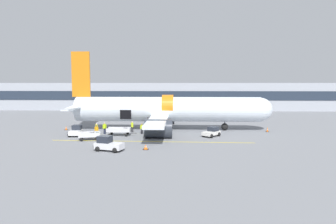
# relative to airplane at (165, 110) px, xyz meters

# --- Properties ---
(ground_plane) EXTENTS (500.00, 500.00, 0.00)m
(ground_plane) POSITION_rel_airplane_xyz_m (-0.68, -2.96, -3.14)
(ground_plane) COLOR slate
(apron_marking_line) EXTENTS (25.86, 0.95, 0.01)m
(apron_marking_line) POSITION_rel_airplane_xyz_m (-1.26, -9.61, -3.14)
(apron_marking_line) COLOR yellow
(apron_marking_line) RESTS_ON ground_plane
(terminal_strip) EXTENTS (105.97, 10.42, 7.42)m
(terminal_strip) POSITION_rel_airplane_xyz_m (-0.68, 37.63, 0.57)
(terminal_strip) COLOR #9EA3AD
(terminal_strip) RESTS_ON ground_plane
(airplane) EXTENTS (32.90, 26.12, 12.29)m
(airplane) POSITION_rel_airplane_xyz_m (0.00, 0.00, 0.00)
(airplane) COLOR silver
(airplane) RESTS_ON ground_plane
(baggage_tug_lead) EXTENTS (1.92, 2.58, 1.50)m
(baggage_tug_lead) POSITION_rel_airplane_xyz_m (-12.13, -5.95, -2.51)
(baggage_tug_lead) COLOR white
(baggage_tug_lead) RESTS_ON ground_plane
(baggage_tug_mid) EXTENTS (2.80, 3.01, 1.31)m
(baggage_tug_mid) POSITION_rel_airplane_xyz_m (6.78, -5.61, -2.57)
(baggage_tug_mid) COLOR silver
(baggage_tug_mid) RESTS_ON ground_plane
(baggage_tug_rear) EXTENTS (3.44, 2.41, 1.63)m
(baggage_tug_rear) POSITION_rel_airplane_xyz_m (-5.48, -14.97, -2.45)
(baggage_tug_rear) COLOR silver
(baggage_tug_rear) RESTS_ON ground_plane
(baggage_cart_loading) EXTENTS (4.22, 1.81, 1.13)m
(baggage_cart_loading) POSITION_rel_airplane_xyz_m (-6.10, -5.44, -2.58)
(baggage_cart_loading) COLOR silver
(baggage_cart_loading) RESTS_ON ground_plane
(baggage_cart_queued) EXTENTS (3.75, 2.35, 1.03)m
(baggage_cart_queued) POSITION_rel_airplane_xyz_m (-9.33, -8.75, -2.65)
(baggage_cart_queued) COLOR silver
(baggage_cart_queued) RESTS_ON ground_plane
(ground_crew_loader_a) EXTENTS (0.46, 0.56, 1.62)m
(ground_crew_loader_a) POSITION_rel_airplane_xyz_m (-9.66, -4.56, -2.29)
(ground_crew_loader_a) COLOR #2D2D33
(ground_crew_loader_a) RESTS_ON ground_plane
(ground_crew_loader_b) EXTENTS (0.60, 0.42, 1.74)m
(ground_crew_loader_b) POSITION_rel_airplane_xyz_m (-2.11, -7.78, -2.23)
(ground_crew_loader_b) COLOR black
(ground_crew_loader_b) RESTS_ON ground_plane
(ground_crew_driver) EXTENTS (0.53, 0.54, 1.68)m
(ground_crew_driver) POSITION_rel_airplane_xyz_m (-4.81, -2.58, -2.26)
(ground_crew_driver) COLOR #2D2D33
(ground_crew_driver) RESTS_ON ground_plane
(ground_crew_supervisor) EXTENTS (0.54, 0.41, 1.54)m
(ground_crew_supervisor) POSITION_rel_airplane_xyz_m (-3.17, -3.93, -2.33)
(ground_crew_supervisor) COLOR black
(ground_crew_supervisor) RESTS_ON ground_plane
(ground_crew_helper) EXTENTS (0.55, 0.53, 1.68)m
(ground_crew_helper) POSITION_rel_airplane_xyz_m (-8.59, -4.18, -2.26)
(ground_crew_helper) COLOR #1E2338
(ground_crew_helper) RESTS_ON ground_plane
(ground_crew_marshal) EXTENTS (0.55, 0.37, 1.61)m
(ground_crew_marshal) POSITION_rel_airplane_xyz_m (-9.19, -6.28, -2.30)
(ground_crew_marshal) COLOR #1E2338
(ground_crew_marshal) RESTS_ON ground_plane
(safety_cone_nose) EXTENTS (0.45, 0.45, 0.72)m
(safety_cone_nose) POSITION_rel_airplane_xyz_m (15.69, -1.20, -2.81)
(safety_cone_nose) COLOR black
(safety_cone_nose) RESTS_ON ground_plane
(safety_cone_engine_left) EXTENTS (0.64, 0.64, 0.56)m
(safety_cone_engine_left) POSITION_rel_airplane_xyz_m (-1.44, -14.15, -2.89)
(safety_cone_engine_left) COLOR black
(safety_cone_engine_left) RESTS_ON ground_plane
(safety_cone_wingtip) EXTENTS (0.64, 0.64, 0.56)m
(safety_cone_wingtip) POSITION_rel_airplane_xyz_m (0.56, -6.86, -2.89)
(safety_cone_wingtip) COLOR black
(safety_cone_wingtip) RESTS_ON ground_plane
(safety_cone_tail) EXTENTS (0.54, 0.54, 0.58)m
(safety_cone_tail) POSITION_rel_airplane_xyz_m (-15.60, -0.73, -2.87)
(safety_cone_tail) COLOR black
(safety_cone_tail) RESTS_ON ground_plane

